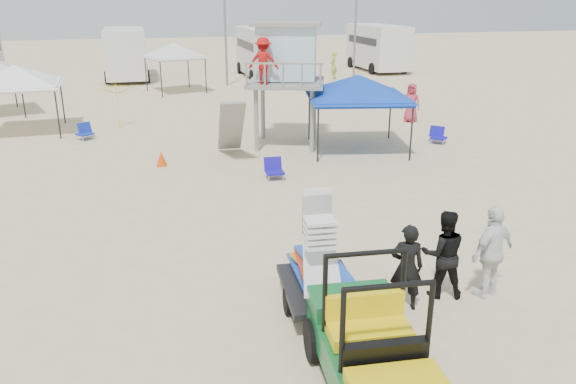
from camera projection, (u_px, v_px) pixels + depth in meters
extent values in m
plane|color=beige|center=(305.00, 321.00, 9.68)|extent=(140.00, 140.00, 0.00)
cube|color=#0D5624|center=(372.00, 360.00, 7.73)|extent=(1.51, 2.69, 0.46)
cube|color=#DBB60B|center=(373.00, 342.00, 7.63)|extent=(1.24, 0.83, 0.25)
cube|color=black|center=(320.00, 288.00, 9.86)|extent=(1.42, 1.94, 0.12)
cylinder|color=black|center=(291.00, 302.00, 9.80)|extent=(0.24, 0.50, 0.48)
imported|color=black|center=(407.00, 267.00, 9.84)|extent=(0.68, 0.55, 1.61)
imported|color=black|center=(443.00, 254.00, 10.26)|extent=(0.97, 0.85, 1.69)
imported|color=white|center=(492.00, 252.00, 10.22)|extent=(1.13, 0.73, 1.78)
cylinder|color=gray|center=(266.00, 122.00, 19.58)|extent=(0.16, 0.16, 2.25)
cube|color=gray|center=(286.00, 83.00, 20.33)|extent=(3.44, 3.44, 0.14)
cube|color=silver|center=(284.00, 52.00, 20.23)|extent=(2.55, 2.38, 1.89)
imported|color=#B20F0F|center=(273.00, 62.00, 19.05)|extent=(1.02, 0.59, 1.58)
cylinder|color=black|center=(330.00, 136.00, 18.35)|extent=(0.06, 0.06, 1.94)
pyramid|color=#103AB4|center=(359.00, 75.00, 19.60)|extent=(3.91, 3.91, 0.80)
cube|color=#103AB4|center=(358.00, 97.00, 19.86)|extent=(3.91, 3.91, 0.18)
pyramid|color=white|center=(14.00, 65.00, 22.01)|extent=(3.26, 3.26, 0.80)
cube|color=white|center=(17.00, 85.00, 22.28)|extent=(3.26, 3.26, 0.18)
cylinder|color=black|center=(153.00, 78.00, 30.68)|extent=(0.06, 0.06, 2.04)
pyramid|color=silver|center=(173.00, 43.00, 31.60)|extent=(3.45, 3.45, 0.80)
cube|color=silver|center=(174.00, 57.00, 31.87)|extent=(3.45, 3.45, 0.18)
imported|color=yellow|center=(118.00, 106.00, 23.56)|extent=(2.56, 2.58, 1.86)
cone|color=#E54607|center=(161.00, 158.00, 18.42)|extent=(0.34, 0.34, 0.50)
cube|color=#102BAF|center=(85.00, 134.00, 21.77)|extent=(0.73, 0.72, 0.06)
cube|color=#102BAF|center=(85.00, 128.00, 21.92)|extent=(0.53, 0.46, 0.44)
cylinder|color=#B2B2B7|center=(79.00, 139.00, 21.57)|extent=(0.03, 0.03, 0.20)
cube|color=#190FA2|center=(275.00, 172.00, 17.07)|extent=(0.56, 0.52, 0.06)
cube|color=#190FA2|center=(273.00, 164.00, 17.22)|extent=(0.55, 0.19, 0.44)
cylinder|color=#B2B2B7|center=(269.00, 179.00, 16.87)|extent=(0.03, 0.03, 0.20)
cube|color=#1410AF|center=(439.00, 138.00, 21.19)|extent=(0.74, 0.74, 0.06)
cube|color=#1410AF|center=(436.00, 131.00, 21.34)|extent=(0.50, 0.51, 0.44)
cylinder|color=#B2B2B7|center=(436.00, 143.00, 21.00)|extent=(0.03, 0.03, 0.20)
cube|color=silver|center=(126.00, 52.00, 37.07)|extent=(2.50, 6.50, 3.00)
cube|color=black|center=(125.00, 45.00, 36.92)|extent=(2.54, 5.20, 0.50)
cylinder|color=black|center=(107.00, 78.00, 35.32)|extent=(0.25, 0.80, 0.80)
cube|color=silver|center=(263.00, 51.00, 37.90)|extent=(2.50, 7.00, 3.00)
cube|color=black|center=(263.00, 44.00, 37.75)|extent=(2.54, 5.60, 0.50)
cylinder|color=black|center=(252.00, 76.00, 36.00)|extent=(0.25, 0.80, 0.80)
cube|color=silver|center=(378.00, 46.00, 41.47)|extent=(2.50, 6.60, 3.00)
cube|color=black|center=(378.00, 40.00, 41.32)|extent=(2.54, 5.28, 0.50)
cylinder|color=black|center=(372.00, 69.00, 39.68)|extent=(0.25, 0.80, 0.80)
cylinder|color=slate|center=(225.00, 18.00, 33.69)|extent=(0.14, 0.14, 8.00)
cylinder|color=slate|center=(356.00, 16.00, 37.25)|extent=(0.14, 0.14, 8.00)
imported|color=#A5C94B|center=(333.00, 65.00, 37.33)|extent=(0.75, 0.79, 1.82)
imported|color=#B13245|center=(411.00, 103.00, 24.66)|extent=(0.96, 0.96, 1.69)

